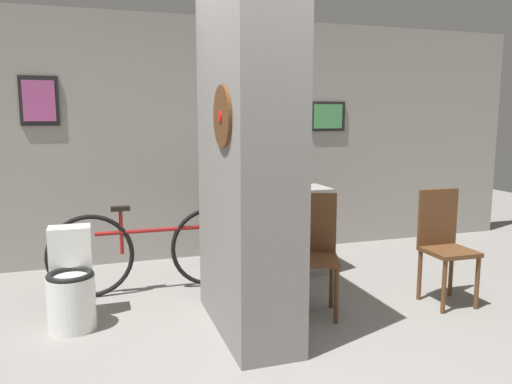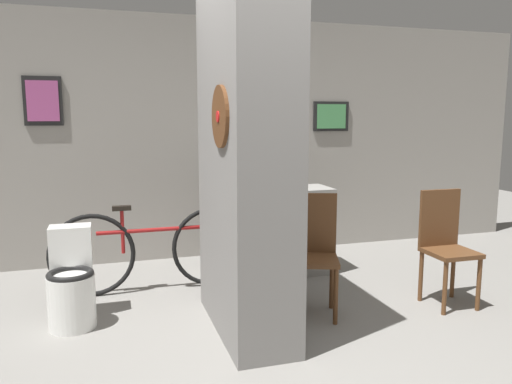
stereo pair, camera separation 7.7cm
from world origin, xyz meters
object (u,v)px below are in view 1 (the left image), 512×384
at_px(bicycle, 153,250).
at_px(chair_by_doorway, 444,241).
at_px(bottle_tall, 282,177).
at_px(toilet, 71,285).
at_px(chair_near_pillar, 314,249).

bearing_deg(bicycle, chair_by_doorway, -23.71).
distance_m(bicycle, bottle_tall, 1.39).
bearing_deg(bottle_tall, chair_by_doorway, -47.09).
bearing_deg(toilet, chair_by_doorway, -8.42).
distance_m(toilet, bottle_tall, 2.14).
bearing_deg(bicycle, toilet, -139.56).
height_order(chair_near_pillar, bicycle, chair_near_pillar).
xyz_separation_m(bicycle, bottle_tall, (1.26, 0.10, 0.59)).
height_order(toilet, bottle_tall, bottle_tall).
distance_m(chair_by_doorway, bottle_tall, 1.57).
xyz_separation_m(toilet, bicycle, (0.67, 0.57, 0.07)).
height_order(toilet, bicycle, bicycle).
relative_size(toilet, chair_near_pillar, 0.76).
bearing_deg(chair_near_pillar, bicycle, 163.06).
bearing_deg(bottle_tall, chair_near_pillar, -95.98).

